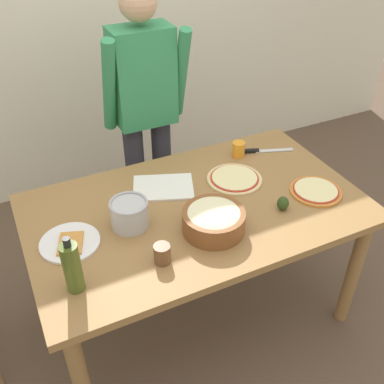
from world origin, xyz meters
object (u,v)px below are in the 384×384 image
(plate_with_slice, at_px, (70,243))
(cutting_board_white, at_px, (163,187))
(pizza_raw_on_board, at_px, (234,179))
(avocado, at_px, (283,203))
(steel_pot, at_px, (129,213))
(olive_oil_bottle, at_px, (72,267))
(dining_table, at_px, (196,221))
(cup_small_brown, at_px, (162,254))
(person_cook, at_px, (145,108))
(pizza_cooked_on_tray, at_px, (316,191))
(chef_knife, at_px, (262,151))
(popcorn_bowl, at_px, (214,219))
(cup_orange, at_px, (238,149))

(plate_with_slice, height_order, cutting_board_white, plate_with_slice)
(pizza_raw_on_board, xyz_separation_m, avocado, (0.08, -0.31, 0.03))
(steel_pot, relative_size, avocado, 2.48)
(plate_with_slice, height_order, olive_oil_bottle, olive_oil_bottle)
(dining_table, xyz_separation_m, cup_small_brown, (-0.29, -0.27, 0.13))
(olive_oil_bottle, bearing_deg, plate_with_slice, 82.00)
(plate_with_slice, distance_m, cup_small_brown, 0.42)
(person_cook, height_order, pizza_cooked_on_tray, person_cook)
(pizza_cooked_on_tray, distance_m, avocado, 0.23)
(olive_oil_bottle, distance_m, chef_knife, 1.32)
(pizza_raw_on_board, xyz_separation_m, steel_pot, (-0.60, -0.11, 0.06))
(pizza_raw_on_board, bearing_deg, dining_table, -157.93)
(olive_oil_bottle, distance_m, steel_pot, 0.41)
(popcorn_bowl, distance_m, cup_small_brown, 0.29)
(dining_table, distance_m, steel_pot, 0.37)
(popcorn_bowl, bearing_deg, pizza_raw_on_board, 46.66)
(dining_table, bearing_deg, popcorn_bowl, -92.78)
(popcorn_bowl, distance_m, cutting_board_white, 0.40)
(pizza_raw_on_board, xyz_separation_m, cup_orange, (0.14, 0.20, 0.03))
(pizza_raw_on_board, bearing_deg, person_cook, 109.99)
(dining_table, xyz_separation_m, chef_knife, (0.56, 0.29, 0.10))
(cup_small_brown, bearing_deg, cup_orange, 39.67)
(plate_with_slice, relative_size, avocado, 3.71)
(steel_pot, distance_m, avocado, 0.72)
(avocado, bearing_deg, steel_pot, 163.53)
(person_cook, distance_m, olive_oil_bottle, 1.23)
(dining_table, relative_size, pizza_cooked_on_tray, 6.22)
(cup_small_brown, relative_size, cutting_board_white, 0.28)
(cup_orange, xyz_separation_m, cutting_board_white, (-0.50, -0.11, -0.04))
(dining_table, distance_m, cup_orange, 0.53)
(plate_with_slice, relative_size, popcorn_bowl, 0.93)
(person_cook, relative_size, olive_oil_bottle, 6.33)
(popcorn_bowl, bearing_deg, person_cook, 87.16)
(dining_table, bearing_deg, steel_pot, 179.06)
(person_cook, xyz_separation_m, olive_oil_bottle, (-0.68, -1.02, -0.07))
(pizza_raw_on_board, height_order, plate_with_slice, plate_with_slice)
(dining_table, relative_size, person_cook, 0.99)
(dining_table, bearing_deg, plate_with_slice, -179.66)
(popcorn_bowl, relative_size, avocado, 4.00)
(dining_table, bearing_deg, pizza_cooked_on_tray, -15.11)
(dining_table, height_order, person_cook, person_cook)
(dining_table, relative_size, pizza_raw_on_board, 5.61)
(popcorn_bowl, bearing_deg, cup_orange, 49.79)
(person_cook, xyz_separation_m, pizza_cooked_on_tray, (0.55, -0.91, -0.17))
(popcorn_bowl, bearing_deg, olive_oil_bottle, -173.41)
(plate_with_slice, bearing_deg, steel_pot, 1.87)
(steel_pot, bearing_deg, pizza_cooked_on_tray, -10.11)
(pizza_cooked_on_tray, relative_size, popcorn_bowl, 0.92)
(popcorn_bowl, height_order, cup_small_brown, popcorn_bowl)
(chef_knife, bearing_deg, pizza_cooked_on_tray, -86.45)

